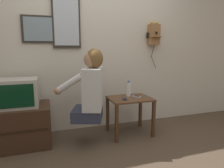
{
  "coord_description": "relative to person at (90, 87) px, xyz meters",
  "views": [
    {
      "loc": [
        -0.68,
        -1.72,
        1.22
      ],
      "look_at": [
        0.13,
        0.76,
        0.76
      ],
      "focal_mm": 32.0,
      "sensor_mm": 36.0,
      "label": 1
    }
  ],
  "objects": [
    {
      "name": "tv_stand",
      "position": [
        -0.85,
        0.26,
        -0.49
      ],
      "size": [
        0.72,
        0.55,
        0.51
      ],
      "color": "#382316",
      "rests_on": "ground_plane"
    },
    {
      "name": "wall_mirror",
      "position": [
        -0.21,
        0.55,
        0.83
      ],
      "size": [
        0.38,
        0.03,
        0.69
      ],
      "color": "#2D2823"
    },
    {
      "name": "cell_phone_spare",
      "position": [
        0.71,
        0.16,
        -0.21
      ],
      "size": [
        0.12,
        0.14,
        0.01
      ],
      "rotation": [
        0.0,
        0.0,
        0.58
      ],
      "color": "silver",
      "rests_on": "side_table"
    },
    {
      "name": "person",
      "position": [
        0.0,
        0.0,
        0.0
      ],
      "size": [
        0.63,
        0.55,
        0.88
      ],
      "rotation": [
        0.0,
        0.0,
        1.23
      ],
      "color": "#2D3347",
      "rests_on": "ground_plane"
    },
    {
      "name": "side_table",
      "position": [
        0.59,
        0.14,
        -0.32
      ],
      "size": [
        0.59,
        0.46,
        0.54
      ],
      "color": "#51331E",
      "rests_on": "ground_plane"
    },
    {
      "name": "cell_phone_held",
      "position": [
        0.49,
        0.08,
        -0.21
      ],
      "size": [
        0.09,
        0.14,
        0.01
      ],
      "rotation": [
        0.0,
        0.0,
        -0.29
      ],
      "color": "black",
      "rests_on": "side_table"
    },
    {
      "name": "water_bottle",
      "position": [
        0.61,
        0.24,
        -0.11
      ],
      "size": [
        0.06,
        0.06,
        0.22
      ],
      "color": "silver",
      "rests_on": "side_table"
    },
    {
      "name": "television",
      "position": [
        -0.84,
        0.25,
        -0.07
      ],
      "size": [
        0.45,
        0.38,
        0.35
      ],
      "color": "#ADA89E",
      "rests_on": "tv_stand"
    },
    {
      "name": "wall_phone_antique",
      "position": [
        1.15,
        0.51,
        0.7
      ],
      "size": [
        0.22,
        0.18,
        0.74
      ],
      "color": "olive"
    },
    {
      "name": "wall_back",
      "position": [
        0.17,
        0.59,
        0.53
      ],
      "size": [
        6.8,
        0.05,
        2.55
      ],
      "color": "beige",
      "rests_on": "ground_plane"
    },
    {
      "name": "framed_picture",
      "position": [
        -0.57,
        0.55,
        0.73
      ],
      "size": [
        0.44,
        0.03,
        0.36
      ],
      "color": "#2D2823"
    }
  ]
}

